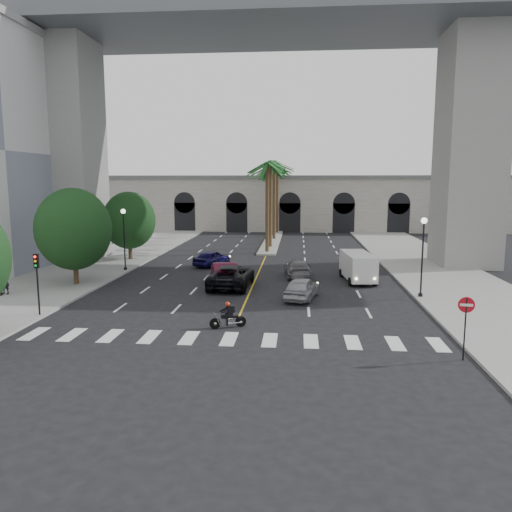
{
  "coord_description": "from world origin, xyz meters",
  "views": [
    {
      "loc": [
        3.33,
        -24.9,
        7.69
      ],
      "look_at": [
        0.68,
        6.0,
        3.01
      ],
      "focal_mm": 35.0,
      "sensor_mm": 36.0,
      "label": 1
    }
  ],
  "objects_px": {
    "traffic_signal_far": "(37,274)",
    "car_a": "(302,288)",
    "car_d": "(298,269)",
    "car_b": "(224,273)",
    "car_c": "(231,276)",
    "pedestrian_a": "(5,280)",
    "motorcycle_rider": "(229,316)",
    "lamp_post_right": "(423,250)",
    "do_not_enter_sign": "(466,315)",
    "lamp_post_left_far": "(124,234)",
    "car_e": "(212,258)",
    "cargo_van": "(358,266)"
  },
  "relations": [
    {
      "from": "lamp_post_left_far",
      "to": "car_e",
      "type": "height_order",
      "value": "lamp_post_left_far"
    },
    {
      "from": "car_a",
      "to": "lamp_post_left_far",
      "type": "bearing_deg",
      "value": -16.76
    },
    {
      "from": "traffic_signal_far",
      "to": "motorcycle_rider",
      "type": "xyz_separation_m",
      "value": [
        11.03,
        -1.12,
        -1.87
      ]
    },
    {
      "from": "motorcycle_rider",
      "to": "pedestrian_a",
      "type": "relative_size",
      "value": 0.99
    },
    {
      "from": "pedestrian_a",
      "to": "car_c",
      "type": "bearing_deg",
      "value": 23.75
    },
    {
      "from": "car_b",
      "to": "pedestrian_a",
      "type": "relative_size",
      "value": 2.6
    },
    {
      "from": "cargo_van",
      "to": "pedestrian_a",
      "type": "distance_m",
      "value": 25.19
    },
    {
      "from": "lamp_post_right",
      "to": "car_c",
      "type": "xyz_separation_m",
      "value": [
        -12.9,
        2.48,
        -2.38
      ]
    },
    {
      "from": "lamp_post_right",
      "to": "traffic_signal_far",
      "type": "xyz_separation_m",
      "value": [
        -22.7,
        -6.5,
        -0.71
      ]
    },
    {
      "from": "lamp_post_right",
      "to": "cargo_van",
      "type": "height_order",
      "value": "lamp_post_right"
    },
    {
      "from": "lamp_post_right",
      "to": "car_c",
      "type": "relative_size",
      "value": 0.89
    },
    {
      "from": "car_d",
      "to": "pedestrian_a",
      "type": "bearing_deg",
      "value": 17.87
    },
    {
      "from": "car_d",
      "to": "car_e",
      "type": "height_order",
      "value": "car_e"
    },
    {
      "from": "do_not_enter_sign",
      "to": "cargo_van",
      "type": "bearing_deg",
      "value": 106.85
    },
    {
      "from": "traffic_signal_far",
      "to": "car_a",
      "type": "relative_size",
      "value": 0.85
    },
    {
      "from": "pedestrian_a",
      "to": "do_not_enter_sign",
      "type": "height_order",
      "value": "do_not_enter_sign"
    },
    {
      "from": "lamp_post_left_far",
      "to": "car_e",
      "type": "bearing_deg",
      "value": 26.68
    },
    {
      "from": "motorcycle_rider",
      "to": "do_not_enter_sign",
      "type": "relative_size",
      "value": 0.67
    },
    {
      "from": "motorcycle_rider",
      "to": "lamp_post_left_far",
      "type": "bearing_deg",
      "value": 104.63
    },
    {
      "from": "traffic_signal_far",
      "to": "do_not_enter_sign",
      "type": "xyz_separation_m",
      "value": [
        21.8,
        -5.05,
        -0.47
      ]
    },
    {
      "from": "traffic_signal_far",
      "to": "car_b",
      "type": "relative_size",
      "value": 0.74
    },
    {
      "from": "car_c",
      "to": "car_e",
      "type": "bearing_deg",
      "value": -68.61
    },
    {
      "from": "car_e",
      "to": "do_not_enter_sign",
      "type": "distance_m",
      "value": 27.51
    },
    {
      "from": "lamp_post_left_far",
      "to": "cargo_van",
      "type": "relative_size",
      "value": 1.01
    },
    {
      "from": "traffic_signal_far",
      "to": "car_d",
      "type": "height_order",
      "value": "traffic_signal_far"
    },
    {
      "from": "car_b",
      "to": "car_d",
      "type": "relative_size",
      "value": 1.03
    },
    {
      "from": "lamp_post_right",
      "to": "traffic_signal_far",
      "type": "relative_size",
      "value": 1.47
    },
    {
      "from": "lamp_post_right",
      "to": "car_d",
      "type": "relative_size",
      "value": 1.12
    },
    {
      "from": "motorcycle_rider",
      "to": "pedestrian_a",
      "type": "xyz_separation_m",
      "value": [
        -15.98,
        5.93,
        0.45
      ]
    },
    {
      "from": "car_c",
      "to": "lamp_post_left_far",
      "type": "bearing_deg",
      "value": -26.35
    },
    {
      "from": "car_c",
      "to": "do_not_enter_sign",
      "type": "distance_m",
      "value": 18.5
    },
    {
      "from": "car_a",
      "to": "car_d",
      "type": "distance_m",
      "value": 7.55
    },
    {
      "from": "car_e",
      "to": "motorcycle_rider",
      "type": "bearing_deg",
      "value": 125.89
    },
    {
      "from": "car_c",
      "to": "do_not_enter_sign",
      "type": "xyz_separation_m",
      "value": [
        12.0,
        -14.03,
        1.2
      ]
    },
    {
      "from": "car_a",
      "to": "car_b",
      "type": "relative_size",
      "value": 0.87
    },
    {
      "from": "motorcycle_rider",
      "to": "do_not_enter_sign",
      "type": "distance_m",
      "value": 11.54
    },
    {
      "from": "car_c",
      "to": "do_not_enter_sign",
      "type": "bearing_deg",
      "value": 133.32
    },
    {
      "from": "car_a",
      "to": "pedestrian_a",
      "type": "relative_size",
      "value": 2.26
    },
    {
      "from": "car_a",
      "to": "car_e",
      "type": "height_order",
      "value": "car_a"
    },
    {
      "from": "motorcycle_rider",
      "to": "car_a",
      "type": "bearing_deg",
      "value": 39.95
    },
    {
      "from": "car_b",
      "to": "car_c",
      "type": "bearing_deg",
      "value": 103.89
    },
    {
      "from": "traffic_signal_far",
      "to": "car_d",
      "type": "distance_m",
      "value": 19.86
    },
    {
      "from": "car_c",
      "to": "pedestrian_a",
      "type": "relative_size",
      "value": 3.18
    },
    {
      "from": "lamp_post_right",
      "to": "car_e",
      "type": "height_order",
      "value": "lamp_post_right"
    },
    {
      "from": "car_d",
      "to": "motorcycle_rider",
      "type": "bearing_deg",
      "value": 70.43
    },
    {
      "from": "car_c",
      "to": "car_b",
      "type": "bearing_deg",
      "value": -59.3
    },
    {
      "from": "car_c",
      "to": "car_e",
      "type": "relative_size",
      "value": 1.42
    },
    {
      "from": "do_not_enter_sign",
      "to": "motorcycle_rider",
      "type": "bearing_deg",
      "value": 168.17
    },
    {
      "from": "pedestrian_a",
      "to": "cargo_van",
      "type": "bearing_deg",
      "value": 24.36
    },
    {
      "from": "car_c",
      "to": "car_e",
      "type": "xyz_separation_m",
      "value": [
        -3.02,
        8.98,
        -0.11
      ]
    }
  ]
}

